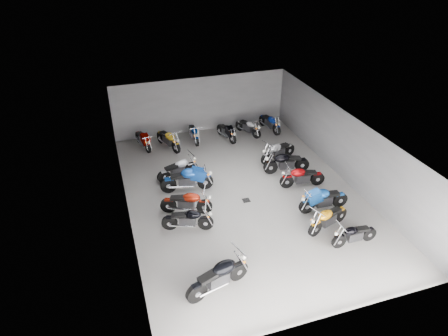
{
  "coord_description": "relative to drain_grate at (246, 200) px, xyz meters",
  "views": [
    {
      "loc": [
        -5.28,
        -13.77,
        10.22
      ],
      "look_at": [
        -0.59,
        0.84,
        1.0
      ],
      "focal_mm": 32.0,
      "sensor_mm": 36.0,
      "label": 1
    }
  ],
  "objects": [
    {
      "name": "motorcycle_back_d",
      "position": [
        1.02,
        5.91,
        0.46
      ],
      "size": [
        0.58,
        1.92,
        0.85
      ],
      "rotation": [
        0.0,
        0.0,
        3.37
      ],
      "color": "black",
      "rests_on": "ground"
    },
    {
      "name": "ground",
      "position": [
        0.0,
        0.5,
        -0.01
      ],
      "size": [
        14.0,
        14.0,
        0.0
      ],
      "primitive_type": "plane",
      "color": "#9E9B96",
      "rests_on": "ground"
    },
    {
      "name": "motorcycle_right_f",
      "position": [
        2.76,
        2.84,
        0.52
      ],
      "size": [
        2.12,
        0.83,
        0.96
      ],
      "rotation": [
        0.0,
        0.0,
        1.89
      ],
      "color": "black",
      "rests_on": "ground"
    },
    {
      "name": "motorcycle_right_d",
      "position": [
        2.81,
        0.29,
        0.5
      ],
      "size": [
        2.11,
        0.51,
        0.93
      ],
      "rotation": [
        0.0,
        0.0,
        1.43
      ],
      "color": "black",
      "rests_on": "ground"
    },
    {
      "name": "motorcycle_back_e",
      "position": [
        2.4,
        6.11,
        0.47
      ],
      "size": [
        0.9,
        1.86,
        0.87
      ],
      "rotation": [
        0.0,
        0.0,
        3.55
      ],
      "color": "black",
      "rests_on": "ground"
    },
    {
      "name": "motorcycle_left_c",
      "position": [
        -2.86,
        -1.12,
        0.49
      ],
      "size": [
        1.99,
        0.76,
        0.9
      ],
      "rotation": [
        0.0,
        0.0,
        -1.88
      ],
      "color": "black",
      "rests_on": "ground"
    },
    {
      "name": "ceiling",
      "position": [
        0.0,
        0.5,
        3.21
      ],
      "size": [
        10.0,
        14.0,
        0.04
      ],
      "primitive_type": "cube",
      "color": "black",
      "rests_on": "wall_back"
    },
    {
      "name": "wall_back",
      "position": [
        0.0,
        7.5,
        1.59
      ],
      "size": [
        10.0,
        0.1,
        3.2
      ],
      "primitive_type": "cube",
      "color": "slate",
      "rests_on": "ground"
    },
    {
      "name": "drain_grate",
      "position": [
        0.0,
        0.0,
        0.0
      ],
      "size": [
        0.32,
        0.32,
        0.01
      ],
      "primitive_type": "cube",
      "color": "black",
      "rests_on": "ground"
    },
    {
      "name": "motorcycle_left_f",
      "position": [
        -2.42,
        2.71,
        0.49
      ],
      "size": [
        2.05,
        0.66,
        0.92
      ],
      "rotation": [
        0.0,
        0.0,
        -1.32
      ],
      "color": "black",
      "rests_on": "ground"
    },
    {
      "name": "motorcycle_right_b",
      "position": [
        2.37,
        -2.75,
        0.5
      ],
      "size": [
        2.05,
        0.82,
        0.93
      ],
      "rotation": [
        0.0,
        0.0,
        1.9
      ],
      "color": "black",
      "rests_on": "ground"
    },
    {
      "name": "motorcycle_back_b",
      "position": [
        -2.28,
        5.85,
        0.52
      ],
      "size": [
        0.93,
        2.08,
        0.96
      ],
      "rotation": [
        0.0,
        0.0,
        3.51
      ],
      "color": "black",
      "rests_on": "ground"
    },
    {
      "name": "motorcycle_left_a",
      "position": [
        -2.62,
        -4.42,
        0.56
      ],
      "size": [
        2.31,
        0.84,
        1.04
      ],
      "rotation": [
        0.0,
        0.0,
        -1.27
      ],
      "color": "black",
      "rests_on": "ground"
    },
    {
      "name": "motorcycle_back_f",
      "position": [
        3.8,
        6.22,
        0.5
      ],
      "size": [
        0.55,
        2.09,
        0.92
      ],
      "rotation": [
        0.0,
        0.0,
        3.32
      ],
      "color": "black",
      "rests_on": "ground"
    },
    {
      "name": "wall_left",
      "position": [
        -5.0,
        0.5,
        1.59
      ],
      "size": [
        0.1,
        14.0,
        3.2
      ],
      "primitive_type": "cube",
      "color": "slate",
      "rests_on": "ground"
    },
    {
      "name": "motorcycle_back_a",
      "position": [
        -3.58,
        6.32,
        0.47
      ],
      "size": [
        0.61,
        1.98,
        0.88
      ],
      "rotation": [
        0.0,
        0.0,
        3.37
      ],
      "color": "black",
      "rests_on": "ground"
    },
    {
      "name": "motorcycle_right_e",
      "position": [
        2.65,
        1.64,
        0.54
      ],
      "size": [
        2.26,
        0.56,
        1.0
      ],
      "rotation": [
        0.0,
        0.0,
        1.42
      ],
      "color": "black",
      "rests_on": "ground"
    },
    {
      "name": "motorcycle_back_c",
      "position": [
        -0.78,
        6.28,
        0.47
      ],
      "size": [
        0.39,
        1.98,
        0.87
      ],
      "rotation": [
        0.0,
        0.0,
        3.13
      ],
      "color": "black",
      "rests_on": "ground"
    },
    {
      "name": "motorcycle_left_e",
      "position": [
        -2.25,
        1.56,
        0.57
      ],
      "size": [
        2.4,
        0.57,
        1.06
      ],
      "rotation": [
        0.0,
        0.0,
        -1.71
      ],
      "color": "black",
      "rests_on": "ground"
    },
    {
      "name": "motorcycle_right_c",
      "position": [
        2.81,
        -1.6,
        0.53
      ],
      "size": [
        2.23,
        0.44,
        0.98
      ],
      "rotation": [
        0.0,
        0.0,
        1.56
      ],
      "color": "black",
      "rests_on": "ground"
    },
    {
      "name": "wall_right",
      "position": [
        5.0,
        0.5,
        1.59
      ],
      "size": [
        0.1,
        14.0,
        3.2
      ],
      "primitive_type": "cube",
      "color": "slate",
      "rests_on": "ground"
    },
    {
      "name": "motorcycle_left_d",
      "position": [
        -2.66,
        -0.05,
        0.52
      ],
      "size": [
        2.08,
        0.91,
        0.96
      ],
      "rotation": [
        0.0,
        0.0,
        -1.94
      ],
      "color": "black",
      "rests_on": "ground"
    },
    {
      "name": "motorcycle_right_a",
      "position": [
        2.83,
        -3.85,
        0.45
      ],
      "size": [
        1.89,
        0.37,
        0.83
      ],
      "rotation": [
        0.0,
        0.0,
        1.58
      ],
      "color": "black",
      "rests_on": "ground"
    }
  ]
}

